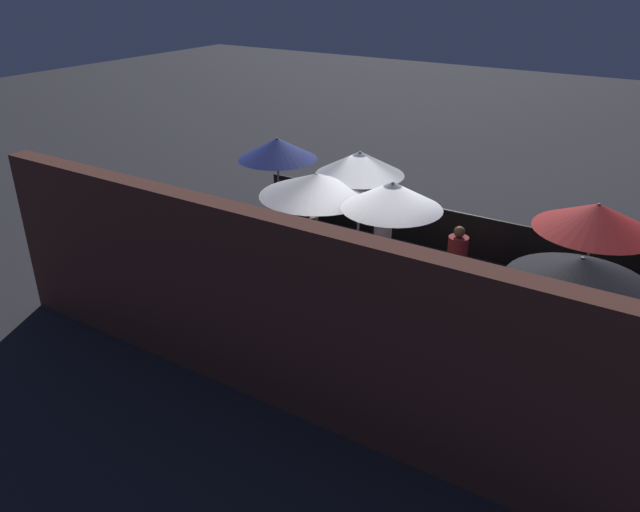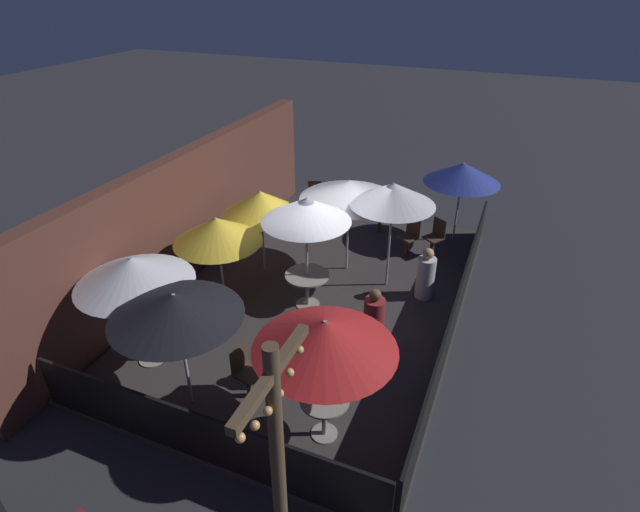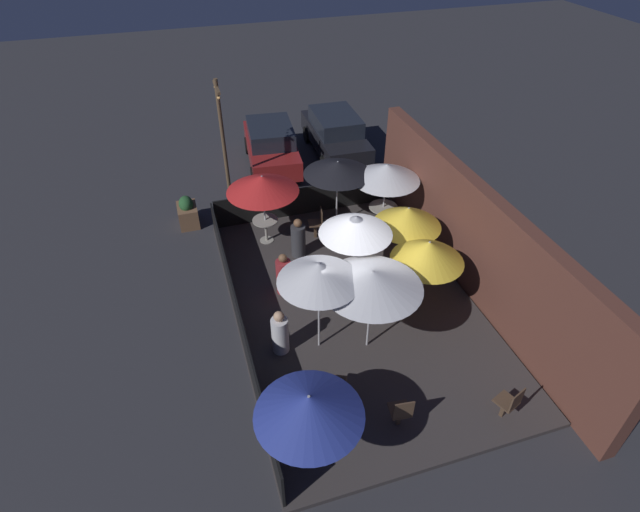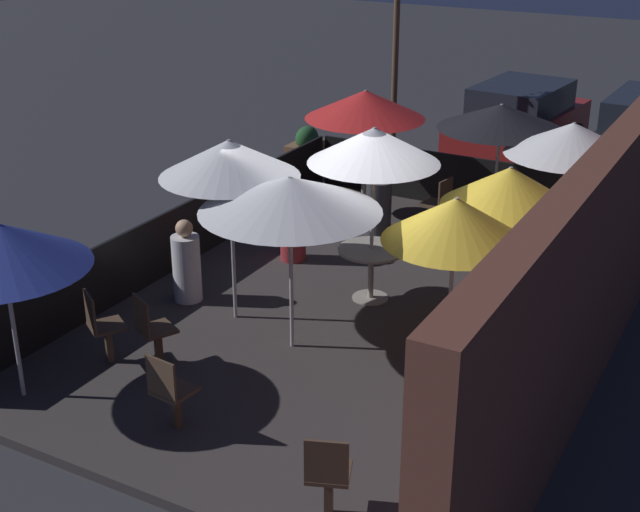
{
  "view_description": "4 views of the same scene",
  "coord_description": "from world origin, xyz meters",
  "px_view_note": "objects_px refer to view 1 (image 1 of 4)",
  "views": [
    {
      "loc": [
        -4.77,
        9.21,
        5.96
      ],
      "look_at": [
        0.91,
        0.4,
        0.99
      ],
      "focal_mm": 35.0,
      "sensor_mm": 36.0,
      "label": 1
    },
    {
      "loc": [
        -8.32,
        -3.48,
        6.38
      ],
      "look_at": [
        0.26,
        0.06,
        0.99
      ],
      "focal_mm": 28.0,
      "sensor_mm": 36.0,
      "label": 2
    },
    {
      "loc": [
        8.6,
        -3.58,
        8.98
      ],
      "look_at": [
        -1.13,
        -0.56,
        0.99
      ],
      "focal_mm": 28.0,
      "sensor_mm": 36.0,
      "label": 3
    },
    {
      "loc": [
        9.86,
        4.91,
        5.6
      ],
      "look_at": [
        0.76,
        -0.1,
        1.15
      ],
      "focal_mm": 50.0,
      "sensor_mm": 36.0,
      "label": 4
    }
  ],
  "objects_px": {
    "patio_umbrella_2": "(392,195)",
    "patio_umbrella_0": "(509,300)",
    "patio_umbrella_1": "(596,217)",
    "patio_umbrella_8": "(317,184)",
    "dining_table_1": "(582,288)",
    "patio_umbrella_4": "(376,265)",
    "patio_umbrella_5": "(580,270)",
    "patio_umbrella_3": "(277,149)",
    "patron_0": "(383,229)",
    "patio_umbrella_6": "(300,239)",
    "patron_1": "(457,258)",
    "patio_umbrella_7": "(360,163)",
    "patio_chair_4": "(237,231)",
    "patio_chair_0": "(149,261)",
    "patio_chair_3": "(299,224)",
    "dining_table_0": "(496,384)",
    "dining_table_2": "(388,279)",
    "patron_2": "(516,293)",
    "patio_chair_1": "(543,323)",
    "patio_chair_2": "(306,214)"
  },
  "relations": [
    {
      "from": "patio_umbrella_1",
      "to": "patio_umbrella_5",
      "type": "bearing_deg",
      "value": 95.68
    },
    {
      "from": "patio_umbrella_4",
      "to": "patio_chair_0",
      "type": "height_order",
      "value": "patio_umbrella_4"
    },
    {
      "from": "patio_umbrella_8",
      "to": "patron_0",
      "type": "relative_size",
      "value": 1.89
    },
    {
      "from": "patio_chair_0",
      "to": "patio_chair_3",
      "type": "distance_m",
      "value": 3.45
    },
    {
      "from": "patio_umbrella_5",
      "to": "patio_umbrella_6",
      "type": "xyz_separation_m",
      "value": [
        4.15,
        0.83,
        -0.21
      ]
    },
    {
      "from": "dining_table_2",
      "to": "patio_chair_0",
      "type": "bearing_deg",
      "value": 21.03
    },
    {
      "from": "patio_umbrella_4",
      "to": "patio_umbrella_7",
      "type": "xyz_separation_m",
      "value": [
        2.0,
        -3.01,
        0.47
      ]
    },
    {
      "from": "patio_umbrella_0",
      "to": "patio_umbrella_2",
      "type": "height_order",
      "value": "patio_umbrella_2"
    },
    {
      "from": "patio_umbrella_4",
      "to": "patio_umbrella_5",
      "type": "height_order",
      "value": "patio_umbrella_5"
    },
    {
      "from": "patio_umbrella_1",
      "to": "patio_umbrella_6",
      "type": "bearing_deg",
      "value": 38.41
    },
    {
      "from": "patio_umbrella_2",
      "to": "patio_umbrella_0",
      "type": "bearing_deg",
      "value": 143.81
    },
    {
      "from": "patron_2",
      "to": "patio_chair_1",
      "type": "bearing_deg",
      "value": 105.23
    },
    {
      "from": "patio_umbrella_3",
      "to": "patron_0",
      "type": "relative_size",
      "value": 1.77
    },
    {
      "from": "patio_umbrella_1",
      "to": "patio_umbrella_7",
      "type": "relative_size",
      "value": 0.89
    },
    {
      "from": "patio_chair_1",
      "to": "patio_chair_4",
      "type": "distance_m",
      "value": 6.7
    },
    {
      "from": "patio_umbrella_5",
      "to": "patio_umbrella_3",
      "type": "bearing_deg",
      "value": -22.18
    },
    {
      "from": "patio_umbrella_2",
      "to": "patio_chair_1",
      "type": "bearing_deg",
      "value": -177.8
    },
    {
      "from": "dining_table_2",
      "to": "patron_2",
      "type": "distance_m",
      "value": 2.27
    },
    {
      "from": "patio_umbrella_1",
      "to": "patio_umbrella_0",
      "type": "bearing_deg",
      "value": 84.16
    },
    {
      "from": "patio_umbrella_1",
      "to": "patron_2",
      "type": "height_order",
      "value": "patio_umbrella_1"
    },
    {
      "from": "dining_table_0",
      "to": "patio_chair_0",
      "type": "xyz_separation_m",
      "value": [
        7.05,
        -0.27,
        -0.09
      ]
    },
    {
      "from": "patio_umbrella_5",
      "to": "dining_table_1",
      "type": "xyz_separation_m",
      "value": [
        0.23,
        -2.28,
        -1.38
      ]
    },
    {
      "from": "patio_umbrella_7",
      "to": "dining_table_1",
      "type": "xyz_separation_m",
      "value": [
        -4.43,
        -0.27,
        -1.64
      ]
    },
    {
      "from": "patio_chair_4",
      "to": "patron_0",
      "type": "distance_m",
      "value": 3.2
    },
    {
      "from": "patio_umbrella_7",
      "to": "patio_chair_3",
      "type": "relative_size",
      "value": 2.6
    },
    {
      "from": "patio_chair_1",
      "to": "patio_chair_3",
      "type": "height_order",
      "value": "patio_chair_1"
    },
    {
      "from": "patio_umbrella_5",
      "to": "patio_umbrella_8",
      "type": "xyz_separation_m",
      "value": [
        4.98,
        -0.93,
        0.07
      ]
    },
    {
      "from": "dining_table_0",
      "to": "patio_chair_2",
      "type": "distance_m",
      "value": 7.09
    },
    {
      "from": "patio_umbrella_7",
      "to": "patron_1",
      "type": "relative_size",
      "value": 2.02
    },
    {
      "from": "patio_umbrella_8",
      "to": "patron_1",
      "type": "height_order",
      "value": "patio_umbrella_8"
    },
    {
      "from": "patio_umbrella_3",
      "to": "patio_umbrella_7",
      "type": "distance_m",
      "value": 3.01
    },
    {
      "from": "patio_umbrella_3",
      "to": "patio_umbrella_1",
      "type": "bearing_deg",
      "value": 173.98
    },
    {
      "from": "patio_umbrella_2",
      "to": "patio_umbrella_8",
      "type": "distance_m",
      "value": 1.75
    },
    {
      "from": "patio_umbrella_3",
      "to": "patio_chair_3",
      "type": "distance_m",
      "value": 2.03
    },
    {
      "from": "dining_table_1",
      "to": "patron_2",
      "type": "relative_size",
      "value": 0.62
    },
    {
      "from": "patron_1",
      "to": "patio_umbrella_8",
      "type": "bearing_deg",
      "value": 60.4
    },
    {
      "from": "patio_umbrella_0",
      "to": "patron_1",
      "type": "relative_size",
      "value": 1.77
    },
    {
      "from": "patio_umbrella_8",
      "to": "dining_table_1",
      "type": "bearing_deg",
      "value": -164.16
    },
    {
      "from": "patio_umbrella_1",
      "to": "patron_1",
      "type": "distance_m",
      "value": 2.74
    },
    {
      "from": "patron_0",
      "to": "patio_umbrella_5",
      "type": "bearing_deg",
      "value": 124.95
    },
    {
      "from": "dining_table_1",
      "to": "patron_1",
      "type": "height_order",
      "value": "patron_1"
    },
    {
      "from": "patio_umbrella_4",
      "to": "patio_chair_4",
      "type": "relative_size",
      "value": 2.21
    },
    {
      "from": "patio_umbrella_5",
      "to": "dining_table_0",
      "type": "xyz_separation_m",
      "value": [
        0.59,
        1.29,
        -1.37
      ]
    },
    {
      "from": "patio_umbrella_1",
      "to": "patron_0",
      "type": "bearing_deg",
      "value": -8.05
    },
    {
      "from": "patron_1",
      "to": "patio_umbrella_5",
      "type": "bearing_deg",
      "value": 168.39
    },
    {
      "from": "dining_table_0",
      "to": "patron_2",
      "type": "height_order",
      "value": "patron_2"
    },
    {
      "from": "patio_umbrella_4",
      "to": "patio_chair_3",
      "type": "height_order",
      "value": "patio_umbrella_4"
    },
    {
      "from": "patio_umbrella_0",
      "to": "patio_chair_1",
      "type": "relative_size",
      "value": 2.25
    },
    {
      "from": "patio_umbrella_0",
      "to": "patron_0",
      "type": "height_order",
      "value": "patio_umbrella_0"
    },
    {
      "from": "patio_umbrella_8",
      "to": "patron_0",
      "type": "height_order",
      "value": "patio_umbrella_8"
    }
  ]
}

